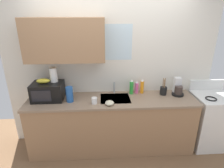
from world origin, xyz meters
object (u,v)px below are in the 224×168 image
(dish_soap_bottle_green, at_px, (131,87))
(mug_white, at_px, (94,101))
(dish_soap_bottle_pink, at_px, (137,87))
(stove_range, at_px, (209,120))
(banana_bunch, at_px, (43,81))
(cereal_canister, at_px, (70,94))
(paper_towel_roll, at_px, (54,75))
(coffee_maker, at_px, (178,89))
(small_bowl, at_px, (109,103))
(dish_soap_bottle_orange, at_px, (142,87))
(microwave, at_px, (48,91))
(utensil_crock, at_px, (163,90))

(dish_soap_bottle_green, relative_size, mug_white, 2.63)
(dish_soap_bottle_pink, relative_size, mug_white, 2.25)
(stove_range, distance_m, dish_soap_bottle_pink, 1.37)
(dish_soap_bottle_green, bearing_deg, mug_white, -151.69)
(banana_bunch, height_order, cereal_canister, banana_bunch)
(mug_white, bearing_deg, paper_towel_roll, 158.55)
(coffee_maker, relative_size, small_bowl, 2.15)
(dish_soap_bottle_orange, bearing_deg, coffee_maker, -9.42)
(paper_towel_roll, height_order, dish_soap_bottle_orange, paper_towel_roll)
(paper_towel_roll, height_order, dish_soap_bottle_green, paper_towel_roll)
(paper_towel_roll, bearing_deg, dish_soap_bottle_pink, 4.70)
(stove_range, xyz_separation_m, microwave, (-2.64, 0.04, 0.58))
(dish_soap_bottle_orange, xyz_separation_m, small_bowl, (-0.56, -0.40, -0.08))
(dish_soap_bottle_pink, height_order, small_bowl, dish_soap_bottle_pink)
(dish_soap_bottle_pink, bearing_deg, utensil_crock, -11.52)
(dish_soap_bottle_pink, xyz_separation_m, small_bowl, (-0.47, -0.41, -0.07))
(stove_range, bearing_deg, dish_soap_bottle_orange, 170.16)
(banana_bunch, height_order, coffee_maker, banana_bunch)
(banana_bunch, height_order, small_bowl, banana_bunch)
(coffee_maker, xyz_separation_m, small_bowl, (-1.13, -0.31, -0.07))
(dish_soap_bottle_orange, distance_m, cereal_canister, 1.18)
(dish_soap_bottle_green, bearing_deg, banana_bunch, -174.41)
(microwave, distance_m, coffee_maker, 2.06)
(coffee_maker, bearing_deg, utensil_crock, 177.14)
(stove_range, height_order, paper_towel_roll, paper_towel_roll)
(banana_bunch, bearing_deg, dish_soap_bottle_orange, 5.65)
(microwave, bearing_deg, utensil_crock, 2.23)
(small_bowl, bearing_deg, dish_soap_bottle_pink, 40.85)
(dish_soap_bottle_pink, xyz_separation_m, utensil_crock, (0.43, -0.09, -0.03))
(microwave, height_order, cereal_canister, microwave)
(microwave, bearing_deg, mug_white, -14.84)
(paper_towel_roll, xyz_separation_m, utensil_crock, (1.73, 0.02, -0.31))
(dish_soap_bottle_green, bearing_deg, microwave, -174.13)
(dish_soap_bottle_orange, bearing_deg, banana_bunch, -174.35)
(paper_towel_roll, height_order, dish_soap_bottle_pink, paper_towel_roll)
(microwave, bearing_deg, cereal_canister, -16.13)
(dish_soap_bottle_green, bearing_deg, small_bowl, -134.76)
(utensil_crock, bearing_deg, stove_range, -8.17)
(microwave, distance_m, dish_soap_bottle_pink, 1.41)
(banana_bunch, xyz_separation_m, dish_soap_bottle_orange, (1.54, 0.15, -0.19))
(coffee_maker, relative_size, dish_soap_bottle_orange, 1.14)
(microwave, xyz_separation_m, dish_soap_bottle_orange, (1.49, 0.15, -0.02))
(coffee_maker, xyz_separation_m, mug_white, (-1.35, -0.25, -0.06))
(banana_bunch, distance_m, coffee_maker, 2.12)
(dish_soap_bottle_orange, distance_m, small_bowl, 0.69)
(banana_bunch, distance_m, paper_towel_roll, 0.18)
(utensil_crock, bearing_deg, dish_soap_bottle_pink, 168.48)
(microwave, bearing_deg, coffee_maker, 1.67)
(microwave, bearing_deg, dish_soap_bottle_green, 5.87)
(coffee_maker, distance_m, utensil_crock, 0.23)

